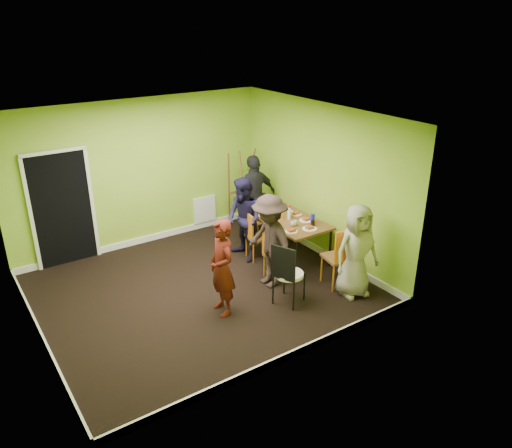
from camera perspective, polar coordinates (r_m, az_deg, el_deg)
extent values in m
plane|color=black|center=(8.32, -6.28, -7.42)|extent=(5.00, 5.00, 0.00)
cube|color=#89B12D|center=(9.65, -13.04, 5.62)|extent=(5.00, 0.04, 2.80)
cube|color=#89B12D|center=(5.97, 3.50, -4.98)|extent=(5.00, 0.04, 2.80)
cube|color=#89B12D|center=(7.02, -25.04, -2.77)|extent=(0.04, 4.50, 2.80)
cube|color=#89B12D|center=(9.05, 7.43, 4.86)|extent=(0.04, 4.50, 2.80)
cube|color=white|center=(7.31, -7.24, 11.85)|extent=(5.00, 4.50, 0.04)
cube|color=black|center=(9.35, -21.27, 1.56)|extent=(1.00, 0.05, 2.04)
cube|color=white|center=(10.46, -5.90, 1.67)|extent=(0.50, 0.04, 0.55)
cylinder|color=black|center=(8.46, 4.54, -4.03)|extent=(0.04, 0.04, 0.71)
cylinder|color=black|center=(8.93, 8.47, -2.71)|extent=(0.04, 0.04, 0.71)
cylinder|color=black|center=(9.47, -0.66, -0.88)|extent=(0.04, 0.04, 0.71)
cylinder|color=black|center=(9.88, 3.11, 0.16)|extent=(0.04, 0.04, 0.71)
cube|color=brown|center=(9.01, 3.83, 0.39)|extent=(0.90, 1.50, 0.04)
cylinder|color=orange|center=(9.24, -1.12, -2.49)|extent=(0.02, 0.02, 0.42)
cylinder|color=orange|center=(8.98, -0.30, -3.29)|extent=(0.02, 0.02, 0.42)
cylinder|color=orange|center=(9.36, 0.67, -2.13)|extent=(0.02, 0.02, 0.42)
cylinder|color=orange|center=(9.10, 1.53, -2.91)|extent=(0.02, 0.02, 0.42)
cube|color=brown|center=(9.08, 0.20, -1.50)|extent=(0.43, 0.43, 0.04)
cube|color=orange|center=(8.91, -0.84, -0.22)|extent=(0.09, 0.36, 0.47)
cylinder|color=orange|center=(8.56, 0.94, -4.74)|extent=(0.02, 0.02, 0.41)
cylinder|color=orange|center=(8.36, 2.33, -5.50)|extent=(0.02, 0.02, 0.41)
cylinder|color=orange|center=(8.75, 2.49, -4.13)|extent=(0.02, 0.02, 0.41)
cylinder|color=orange|center=(8.54, 3.89, -4.86)|extent=(0.02, 0.02, 0.41)
cube|color=brown|center=(8.46, 2.44, -3.57)|extent=(0.40, 0.40, 0.04)
cube|color=orange|center=(8.24, 1.57, -2.38)|extent=(0.06, 0.35, 0.46)
cylinder|color=orange|center=(10.09, 1.00, -0.28)|extent=(0.02, 0.02, 0.39)
cylinder|color=orange|center=(9.97, -0.52, -0.59)|extent=(0.02, 0.02, 0.39)
cylinder|color=orange|center=(9.85, 1.79, -0.90)|extent=(0.02, 0.02, 0.39)
cylinder|color=orange|center=(9.73, 0.25, -1.22)|extent=(0.02, 0.02, 0.39)
cube|color=brown|center=(9.83, 0.64, 0.31)|extent=(0.39, 0.39, 0.04)
cube|color=orange|center=(9.88, 0.20, 1.91)|extent=(0.33, 0.07, 0.44)
cylinder|color=orange|center=(8.18, 8.82, -6.13)|extent=(0.03, 0.03, 0.50)
cylinder|color=orange|center=(8.36, 11.02, -5.59)|extent=(0.03, 0.03, 0.50)
cylinder|color=orange|center=(8.46, 7.49, -5.01)|extent=(0.03, 0.03, 0.50)
cylinder|color=orange|center=(8.64, 9.64, -4.52)|extent=(0.03, 0.03, 0.50)
cube|color=brown|center=(8.29, 9.35, -3.80)|extent=(0.52, 0.52, 0.04)
cube|color=orange|center=(8.01, 10.28, -2.51)|extent=(0.42, 0.11, 0.55)
cylinder|color=black|center=(7.78, 1.95, -7.57)|extent=(0.03, 0.03, 0.48)
cylinder|color=black|center=(7.63, 4.32, -8.28)|extent=(0.03, 0.03, 0.48)
cylinder|color=black|center=(8.05, 3.23, -6.45)|extent=(0.03, 0.03, 0.48)
cylinder|color=black|center=(7.91, 5.54, -7.11)|extent=(0.03, 0.03, 0.48)
cylinder|color=white|center=(7.72, 3.81, -5.75)|extent=(0.45, 0.45, 0.05)
cube|color=black|center=(7.43, 3.13, -4.53)|extent=(0.19, 0.38, 0.53)
cylinder|color=brown|center=(10.25, -3.10, 3.88)|extent=(0.24, 0.39, 1.67)
cylinder|color=brown|center=(10.47, -1.09, 4.32)|extent=(0.24, 0.39, 1.67)
cylinder|color=brown|center=(10.16, -1.35, 3.73)|extent=(0.04, 0.38, 1.63)
cube|color=brown|center=(10.33, -1.94, 3.77)|extent=(0.45, 0.04, 0.04)
cylinder|color=white|center=(9.21, 0.69, 1.11)|extent=(0.25, 0.25, 0.01)
cylinder|color=white|center=(8.51, 4.08, -0.86)|extent=(0.21, 0.21, 0.01)
cylinder|color=white|center=(9.41, 1.55, 1.61)|extent=(0.25, 0.25, 0.01)
cylinder|color=white|center=(8.64, 6.15, -0.54)|extent=(0.26, 0.26, 0.01)
cylinder|color=white|center=(9.24, 4.58, 1.13)|extent=(0.21, 0.21, 0.01)
cylinder|color=white|center=(8.99, 5.77, 0.43)|extent=(0.25, 0.25, 0.01)
cylinder|color=white|center=(8.99, 3.83, 1.25)|extent=(0.06, 0.06, 0.23)
cylinder|color=#1822B4|center=(8.85, 6.49, 0.61)|extent=(0.07, 0.07, 0.18)
cylinder|color=orange|center=(9.02, 3.06, 0.87)|extent=(0.03, 0.03, 0.09)
cylinder|color=black|center=(9.02, 2.23, 0.92)|extent=(0.06, 0.06, 0.10)
cylinder|color=black|center=(9.36, 2.78, 1.75)|extent=(0.07, 0.07, 0.10)
cylinder|color=black|center=(8.76, 6.50, 0.07)|extent=(0.07, 0.07, 0.10)
imported|color=white|center=(8.74, 4.34, 0.09)|extent=(0.11, 0.11, 0.09)
imported|color=white|center=(9.14, 3.92, 1.18)|extent=(0.11, 0.11, 0.10)
imported|color=#4E130D|center=(7.35, -3.89, -5.01)|extent=(0.40, 0.57, 1.49)
imported|color=black|center=(8.93, -1.42, 0.48)|extent=(0.60, 0.76, 1.54)
imported|color=black|center=(8.06, 1.55, -1.99)|extent=(0.59, 1.02, 1.58)
imported|color=black|center=(9.87, -0.19, 3.18)|extent=(1.00, 0.45, 1.67)
imported|color=gray|center=(7.95, 11.41, -3.04)|extent=(0.82, 0.61, 1.53)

